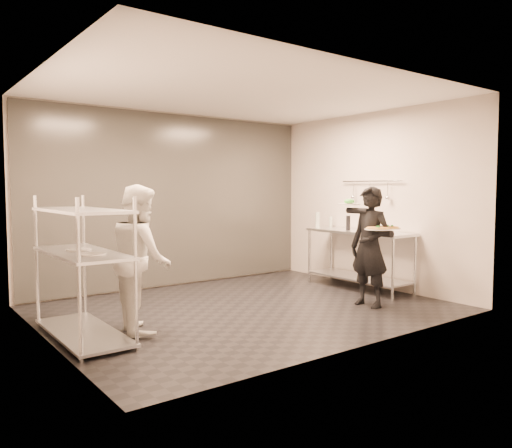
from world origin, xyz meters
TOP-DOWN VIEW (x-y plane):
  - room_shell at (0.00, 1.18)m, footprint 5.00×4.00m
  - pass_rack at (-2.15, -0.00)m, footprint 0.60×1.60m
  - prep_counter at (2.18, 0.00)m, footprint 0.60×1.80m
  - utensil_rail at (2.43, -0.00)m, footprint 0.07×1.20m
  - waiter at (1.38, -0.89)m, footprint 0.41×0.60m
  - chef at (-1.55, -0.14)m, footprint 0.78×0.91m
  - pizza_plate_near at (1.28, -1.10)m, footprint 0.34×0.34m
  - pizza_plate_far at (1.51, -1.08)m, footprint 0.33×0.33m
  - salad_plate at (1.32, -0.57)m, footprint 0.30×0.30m
  - pos_monitor at (2.06, -0.27)m, footprint 0.07×0.23m
  - bottle_green at (2.05, 0.80)m, footprint 0.08×0.08m
  - bottle_clear at (2.36, 0.80)m, footprint 0.06×0.06m
  - bottle_dark at (2.15, 0.21)m, footprint 0.07×0.07m

SIDE VIEW (x-z plane):
  - prep_counter at x=2.18m, z-range 0.17..1.09m
  - pass_rack at x=-2.15m, z-range 0.02..1.52m
  - waiter at x=1.38m, z-range 0.00..1.61m
  - chef at x=-1.55m, z-range 0.00..1.62m
  - pos_monitor at x=2.06m, z-range 0.92..1.08m
  - bottle_clear at x=2.36m, z-range 0.92..1.10m
  - bottle_dark at x=2.15m, z-range 0.92..1.15m
  - bottle_green at x=2.05m, z-range 0.92..1.19m
  - pizza_plate_far at x=1.51m, z-range 1.04..1.09m
  - pizza_plate_near at x=1.28m, z-range 1.04..1.09m
  - salad_plate at x=1.32m, z-range 1.35..1.42m
  - room_shell at x=0.00m, z-range 0.00..2.80m
  - utensil_rail at x=2.43m, z-range 1.39..1.70m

